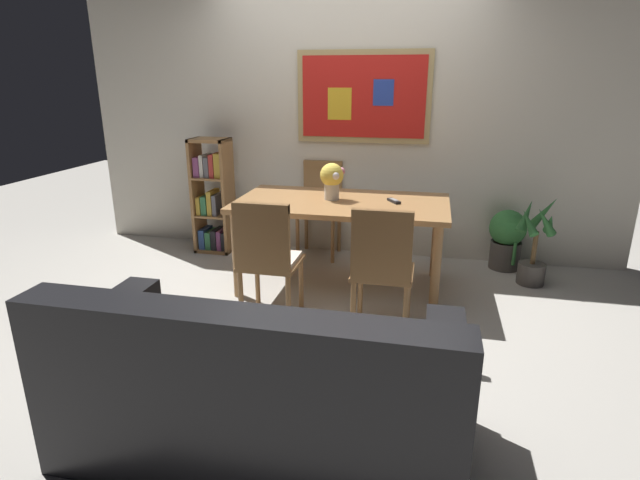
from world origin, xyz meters
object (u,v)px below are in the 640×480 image
dining_table (342,211)px  dining_chair_near_left (267,253)px  bookshelf (213,199)px  dining_chair_far_left (321,201)px  leather_couch (258,393)px  flower_vase (332,178)px  dining_chair_near_right (382,262)px  potted_palm (534,248)px  tv_remote (394,201)px  potted_ivy (507,238)px

dining_table → dining_chair_near_left: (-0.37, -0.80, -0.11)m
dining_chair_near_left → bookshelf: bearing=125.9°
dining_chair_far_left → leather_couch: size_ratio=0.51×
dining_table → flower_vase: bearing=159.9°
dining_chair_near_right → dining_chair_near_left: size_ratio=1.00×
leather_couch → bookshelf: bookshelf is taller
potted_palm → tv_remote: 1.29m
dining_chair_near_right → bookshelf: (-1.82, 1.44, -0.01)m
leather_couch → tv_remote: bearing=78.4°
dining_table → leather_couch: (-0.01, -2.03, -0.34)m
dining_table → leather_couch: 2.06m
dining_chair_far_left → dining_chair_near_left: 1.58m
dining_chair_far_left → dining_chair_near_left: bearing=-90.9°
potted_palm → flower_vase: 1.80m
leather_couch → flower_vase: (-0.07, 2.06, 0.59)m
dining_chair_near_right → dining_chair_near_left: bearing=179.5°
dining_chair_far_left → potted_palm: (1.92, -0.38, -0.22)m
potted_palm → flower_vase: flower_vase is taller
dining_table → dining_chair_near_right: (0.41, -0.81, -0.11)m
dining_chair_near_left → potted_palm: 2.29m
dining_chair_near_right → tv_remote: bearing=90.2°
potted_palm → dining_chair_near_left: bearing=-148.3°
potted_ivy → potted_palm: (0.18, -0.33, 0.02)m
tv_remote → dining_chair_near_left: bearing=-132.8°
dining_chair_far_left → tv_remote: size_ratio=5.86×
dining_chair_near_left → leather_couch: dining_chair_near_left is taller
leather_couch → potted_ivy: bearing=62.9°
tv_remote → dining_table: bearing=-174.2°
tv_remote → leather_couch: bearing=-101.6°
flower_vase → dining_chair_near_left: bearing=-108.7°
dining_chair_near_left → potted_palm: (1.94, 1.20, -0.22)m
bookshelf → potted_palm: bearing=-4.4°
leather_couch → potted_palm: leather_couch is taller
dining_table → tv_remote: tv_remote is taller
dining_table → leather_couch: bearing=-90.4°
dining_chair_near_left → bookshelf: 1.76m
dining_chair_far_left → potted_palm: size_ratio=1.19×
dining_chair_near_right → dining_chair_far_left: 1.76m
dining_chair_near_right → potted_ivy: (0.98, 1.54, -0.24)m
potted_ivy → tv_remote: bearing=-145.0°
dining_table → bookshelf: bearing=156.0°
tv_remote → dining_chair_far_left: bearing=135.9°
dining_table → dining_chair_far_left: (-0.35, 0.78, -0.11)m
leather_couch → bookshelf: (-1.39, 2.65, 0.22)m
dining_chair_far_left → flower_vase: flower_vase is taller
dining_chair_near_right → bookshelf: 2.32m
dining_chair_near_left → potted_palm: dining_chair_near_left is taller
leather_couch → potted_ivy: 3.10m
dining_chair_far_left → bookshelf: bearing=-171.9°
dining_table → tv_remote: bearing=5.8°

